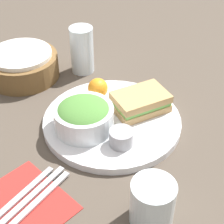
{
  "coord_description": "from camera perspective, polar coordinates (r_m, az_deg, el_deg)",
  "views": [
    {
      "loc": [
        -0.49,
        -0.49,
        0.59
      ],
      "look_at": [
        0.0,
        0.0,
        0.04
      ],
      "focal_mm": 60.0,
      "sensor_mm": 36.0,
      "label": 1
    }
  ],
  "objects": [
    {
      "name": "ground_plane",
      "position": [
        0.91,
        0.0,
        -1.89
      ],
      "size": [
        4.0,
        4.0,
        0.0
      ],
      "primitive_type": "plane",
      "color": "#4C4238"
    },
    {
      "name": "plate",
      "position": [
        0.9,
        0.0,
        -1.45
      ],
      "size": [
        0.33,
        0.33,
        0.02
      ],
      "primitive_type": "cylinder",
      "color": "silver",
      "rests_on": "ground_plane"
    },
    {
      "name": "sandwich",
      "position": [
        0.92,
        4.36,
        1.55
      ],
      "size": [
        0.15,
        0.12,
        0.05
      ],
      "color": "tan",
      "rests_on": "plate"
    },
    {
      "name": "salad_bowl",
      "position": [
        0.85,
        -4.34,
        -0.54
      ],
      "size": [
        0.14,
        0.14,
        0.07
      ],
      "color": "white",
      "rests_on": "plate"
    },
    {
      "name": "dressing_cup",
      "position": [
        0.82,
        1.44,
        -3.93
      ],
      "size": [
        0.05,
        0.05,
        0.04
      ],
      "primitive_type": "cylinder",
      "color": "#99999E",
      "rests_on": "plate"
    },
    {
      "name": "orange_wedge",
      "position": [
        0.96,
        -2.17,
        3.66
      ],
      "size": [
        0.05,
        0.05,
        0.05
      ],
      "primitive_type": "sphere",
      "color": "orange",
      "rests_on": "plate"
    },
    {
      "name": "drink_glass",
      "position": [
        1.08,
        -4.61,
        9.42
      ],
      "size": [
        0.07,
        0.07,
        0.14
      ],
      "primitive_type": "cylinder",
      "color": "silver",
      "rests_on": "ground_plane"
    },
    {
      "name": "bread_basket",
      "position": [
        1.09,
        -13.52,
        6.98
      ],
      "size": [
        0.2,
        0.2,
        0.08
      ],
      "color": "brown",
      "rests_on": "ground_plane"
    },
    {
      "name": "napkin",
      "position": [
        0.76,
        -12.64,
        -13.08
      ],
      "size": [
        0.13,
        0.18,
        0.0
      ],
      "primitive_type": "cube",
      "color": "#B22823",
      "rests_on": "ground_plane"
    },
    {
      "name": "fork",
      "position": [
        0.75,
        -11.7,
        -13.53
      ],
      "size": [
        0.19,
        0.04,
        0.01
      ],
      "primitive_type": "cube",
      "rotation": [
        0.0,
        0.0,
        3.31
      ],
      "color": "#B2B2B7",
      "rests_on": "napkin"
    },
    {
      "name": "knife",
      "position": [
        0.76,
        -12.69,
        -12.87
      ],
      "size": [
        0.2,
        0.05,
        0.01
      ],
      "primitive_type": "cube",
      "rotation": [
        0.0,
        0.0,
        3.31
      ],
      "color": "#B2B2B7",
      "rests_on": "napkin"
    },
    {
      "name": "spoon",
      "position": [
        0.77,
        -13.65,
        -12.22
      ],
      "size": [
        0.17,
        0.04,
        0.01
      ],
      "primitive_type": "cube",
      "rotation": [
        0.0,
        0.0,
        3.31
      ],
      "color": "#B2B2B7",
      "rests_on": "napkin"
    },
    {
      "name": "water_glass",
      "position": [
        0.69,
        6.17,
        -13.6
      ],
      "size": [
        0.08,
        0.08,
        0.09
      ],
      "primitive_type": "cylinder",
      "color": "silver",
      "rests_on": "ground_plane"
    }
  ]
}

